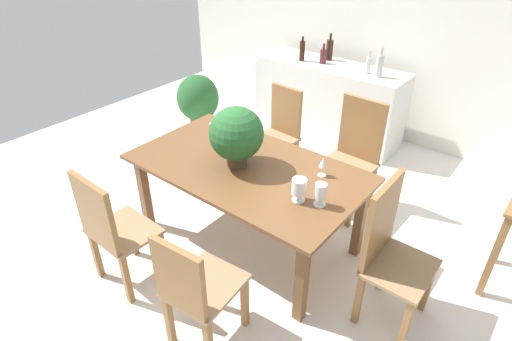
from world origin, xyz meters
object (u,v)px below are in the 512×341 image
object	(u,v)px
chair_far_right	(354,151)
flower_centerpiece	(236,135)
chair_near_left	(111,227)
potted_plant_floor	(198,99)
chair_far_left	(279,130)
wine_bottle_tall	(302,51)
dining_table	(247,176)
wine_glass	(323,163)
wine_bottle_green	(379,65)
kitchen_counter	(327,101)
wine_bottle_amber	(323,56)
crystal_vase_center_near	(215,130)
chair_near_right	(195,289)
crystal_vase_left	(321,193)
wine_bottle_dark	(368,65)
wine_bottle_clear	(330,50)
crystal_vase_right	(299,188)
chair_foot_end	(389,247)

from	to	relation	value
chair_far_right	flower_centerpiece	xyz separation A→B (m)	(-0.50, -1.07, 0.44)
chair_near_left	potted_plant_floor	xyz separation A→B (m)	(-1.59, 2.41, -0.20)
chair_far_left	wine_bottle_tall	world-z (taller)	wine_bottle_tall
dining_table	chair_far_right	bearing A→B (deg)	67.62
wine_glass	potted_plant_floor	distance (m)	2.84
wine_glass	wine_bottle_green	xyz separation A→B (m)	(-0.44, 1.88, 0.19)
kitchen_counter	potted_plant_floor	xyz separation A→B (m)	(-1.50, -0.79, -0.11)
chair_far_left	wine_bottle_amber	bearing A→B (deg)	105.21
crystal_vase_center_near	wine_bottle_green	size ratio (longest dim) A/B	0.48
chair_near_right	flower_centerpiece	bearing A→B (deg)	-68.27
chair_near_left	chair_near_right	xyz separation A→B (m)	(0.86, -0.00, -0.04)
chair_far_right	chair_near_right	size ratio (longest dim) A/B	1.13
chair_near_left	wine_glass	bearing A→B (deg)	-125.64
chair_near_right	kitchen_counter	bearing A→B (deg)	-78.84
crystal_vase_left	wine_bottle_green	xyz separation A→B (m)	(-0.63, 2.21, 0.20)
wine_bottle_dark	potted_plant_floor	distance (m)	2.22
wine_bottle_clear	kitchen_counter	bearing A→B (deg)	-50.67
chair_far_left	wine_bottle_dark	bearing A→B (deg)	77.08
crystal_vase_right	potted_plant_floor	xyz separation A→B (m)	(-2.59, 1.53, -0.51)
chair_near_left	crystal_vase_center_near	bearing A→B (deg)	-84.70
crystal_vase_left	chair_far_right	bearing A→B (deg)	104.93
crystal_vase_center_near	chair_near_left	bearing A→B (deg)	-86.33
wine_bottle_tall	wine_bottle_dark	distance (m)	0.83
flower_centerpiece	wine_bottle_green	xyz separation A→B (m)	(0.17, 2.16, 0.03)
wine_bottle_clear	wine_bottle_tall	bearing A→B (deg)	-135.09
crystal_vase_left	crystal_vase_right	xyz separation A→B (m)	(-0.14, -0.05, 0.01)
chair_far_right	kitchen_counter	xyz separation A→B (m)	(-0.95, 1.15, -0.12)
flower_centerpiece	wine_bottle_dark	size ratio (longest dim) A/B	1.90
chair_foot_end	wine_bottle_clear	size ratio (longest dim) A/B	3.38
chair_far_right	wine_bottle_clear	bearing A→B (deg)	131.47
wine_bottle_dark	crystal_vase_center_near	bearing A→B (deg)	-102.92
wine_glass	wine_bottle_dark	bearing A→B (deg)	106.95
crystal_vase_right	potted_plant_floor	world-z (taller)	crystal_vase_right
wine_bottle_amber	chair_near_left	bearing A→B (deg)	-86.48
chair_foot_end	crystal_vase_center_near	distance (m)	1.75
chair_far_right	wine_bottle_green	world-z (taller)	wine_bottle_green
wine_glass	wine_bottle_clear	world-z (taller)	wine_bottle_clear
chair_foot_end	wine_bottle_clear	bearing A→B (deg)	38.34
wine_glass	wine_bottle_clear	bearing A→B (deg)	119.52
chair_far_left	chair_foot_end	world-z (taller)	chair_foot_end
chair_foot_end	wine_bottle_green	world-z (taller)	wine_bottle_green
chair_foot_end	crystal_vase_left	bearing A→B (deg)	99.23
chair_far_right	chair_foot_end	bearing A→B (deg)	-50.38
crystal_vase_right	wine_bottle_tall	xyz separation A→B (m)	(-1.45, 2.22, 0.19)
wine_bottle_green	wine_bottle_tall	bearing A→B (deg)	-177.56
chair_far_right	crystal_vase_center_near	distance (m)	1.29
chair_far_right	wine_bottle_amber	distance (m)	1.59
dining_table	crystal_vase_left	distance (m)	0.75
wine_bottle_tall	kitchen_counter	bearing A→B (deg)	15.45
flower_centerpiece	kitchen_counter	xyz separation A→B (m)	(-0.45, 2.22, -0.56)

